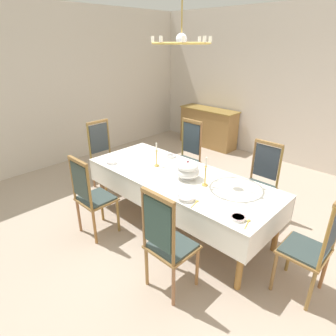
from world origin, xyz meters
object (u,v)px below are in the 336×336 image
chair_north_b (260,181)px  sideboard (208,127)px  chair_head_west (104,154)px  bowl_near_left (186,198)px  candlestick_east (205,174)px  spoon_secondary (248,222)px  chandelier (181,42)px  chair_south_b (167,241)px  bowl_far_left (171,156)px  chair_head_east (314,245)px  dining_table (179,180)px  chair_south_a (92,195)px  candlestick_west (157,157)px  chair_north_a (186,155)px  spoon_primary (196,202)px  bowl_near_right (238,218)px  bowl_far_right (112,162)px  soup_tureen (188,170)px

chair_north_b → sideboard: bearing=-40.6°
chair_head_west → bowl_near_left: (2.20, -0.41, 0.20)m
candlestick_east → bowl_near_left: size_ratio=1.92×
chair_north_b → sideboard: size_ratio=0.79×
spoon_secondary → chandelier: 2.01m
chair_south_b → bowl_far_left: chair_south_b is taller
chandelier → chair_head_east: bearing=0.0°
dining_table → chair_north_b: 1.15m
chair_south_a → candlestick_east: size_ratio=3.01×
chair_north_b → candlestick_west: (-1.10, -0.92, 0.32)m
chair_north_a → chair_north_b: bearing=179.8°
spoon_secondary → chandelier: bearing=149.0°
chair_head_east → spoon_primary: size_ratio=6.80×
chair_north_a → candlestick_west: size_ratio=3.47×
candlestick_west → chair_south_b: bearing=-39.9°
chair_south_b → chandelier: chandelier is taller
chair_south_a → chandelier: bearing=54.1°
dining_table → chair_south_b: size_ratio=2.24×
chair_north_b → chandelier: bearing=53.4°
chair_head_west → spoon_primary: chair_head_west is taller
chair_north_b → bowl_near_right: size_ratio=7.67×
sideboard → chair_north_b: bearing=139.4°
candlestick_east → sideboard: size_ratio=0.26×
bowl_far_right → sideboard: sideboard is taller
chair_south_a → chair_head_east: size_ratio=0.93×
chair_south_a → candlestick_west: 1.01m
bowl_far_left → spoon_secondary: bowl_far_left is taller
chair_head_west → dining_table: bearing=90.0°
soup_tureen → sideboard: 3.56m
candlestick_east → sideboard: bearing=125.8°
chair_head_east → spoon_secondary: chair_head_east is taller
chair_head_east → bowl_far_right: bearing=98.2°
dining_table → soup_tureen: bearing=-0.0°
candlestick_east → bowl_near_left: 0.44m
soup_tureen → bowl_far_left: soup_tureen is taller
spoon_primary → chair_north_a: bearing=119.9°
chair_head_west → spoon_secondary: size_ratio=6.68×
chair_north_a → chair_head_west: 1.40m
bowl_near_right → chandelier: bearing=162.2°
bowl_far_left → spoon_primary: size_ratio=0.87×
spoon_primary → sideboard: size_ratio=0.12×
chair_north_b → spoon_secondary: 1.36m
dining_table → chair_north_b: size_ratio=2.32×
chair_head_west → sideboard: 3.00m
chair_south_a → chair_north_a: 1.84m
chair_north_b → candlestick_east: (-0.26, -0.92, 0.33)m
chair_south_b → chair_head_east: 1.39m
bowl_near_left → bowl_far_right: (-1.43, 0.03, -0.00)m
chair_south_b → spoon_primary: size_ratio=6.70×
spoon_primary → spoon_secondary: size_ratio=1.01×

